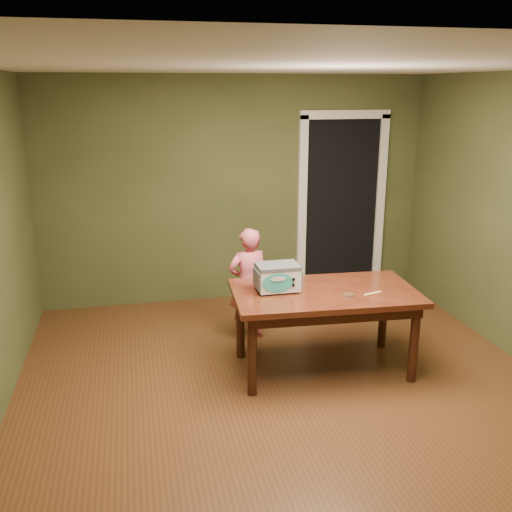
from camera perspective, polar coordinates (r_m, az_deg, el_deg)
The scene contains 8 objects.
floor at distance 4.79m, azimuth 3.69°, elevation -14.30°, with size 5.00×5.00×0.00m, color brown.
room_shell at distance 4.18m, azimuth 4.12°, elevation 6.22°, with size 4.52×5.02×2.61m.
doorway at distance 7.30m, azimuth 7.68°, elevation 5.35°, with size 1.10×0.66×2.25m.
dining_table at distance 5.05m, azimuth 6.87°, elevation -4.51°, with size 1.65×0.98×0.75m.
toy_oven at distance 4.94m, azimuth 2.16°, elevation -2.06°, with size 0.39×0.27×0.24m.
baking_pan at distance 4.90m, azimuth 9.20°, elevation -3.87°, with size 0.10×0.10×0.02m.
spatula at distance 5.00m, azimuth 11.63°, elevation -3.68°, with size 0.18×0.03×0.01m, color #E0CC61.
child at distance 5.68m, azimuth -0.80°, elevation -2.80°, with size 0.42×0.27×1.14m, color #D9596B.
Camera 1 is at (-1.17, -3.95, 2.45)m, focal length 40.00 mm.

